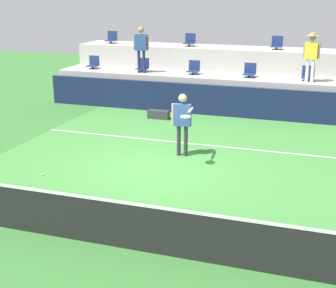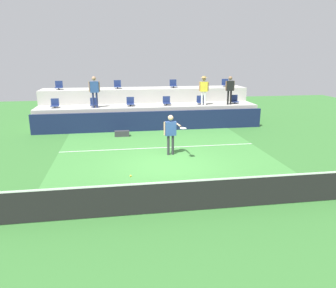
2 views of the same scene
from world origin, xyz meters
name	(u,v)px [view 1 (image 1 of 2)]	position (x,y,z in m)	size (l,w,h in m)	color
ground_plane	(155,169)	(0.00, 0.00, 0.00)	(40.00, 40.00, 0.00)	#336B2D
court_inner_paint	(168,157)	(0.00, 1.00, 0.00)	(9.00, 10.00, 0.01)	#3D7F38
court_service_line	(183,143)	(0.00, 2.40, 0.01)	(9.00, 0.06, 0.00)	white
tennis_net	(79,216)	(0.00, -4.00, 0.50)	(10.48, 0.08, 1.07)	black
sponsor_backboard	(213,100)	(0.00, 6.00, 0.55)	(13.00, 0.16, 1.10)	#141E42
seating_tier_lower	(221,91)	(0.00, 7.30, 0.62)	(13.00, 1.80, 1.25)	#ADAAA3
seating_tier_upper	(231,73)	(0.00, 9.10, 1.05)	(13.00, 1.80, 2.10)	#ADAAA3
stadium_chair_lower_far_left	(93,63)	(-5.35, 7.23, 1.46)	(0.44, 0.40, 0.52)	#2D2D33
stadium_chair_lower_left	(143,66)	(-3.16, 7.23, 1.46)	(0.44, 0.40, 0.52)	#2D2D33
stadium_chair_lower_mid_left	(194,68)	(-1.07, 7.23, 1.46)	(0.44, 0.40, 0.52)	#2D2D33
stadium_chair_lower_mid_right	(250,71)	(1.09, 7.23, 1.46)	(0.44, 0.40, 0.52)	#2D2D33
stadium_chair_lower_right	(308,74)	(3.18, 7.23, 1.46)	(0.44, 0.40, 0.52)	#2D2D33
stadium_chair_upper_far_left	(112,38)	(-5.33, 9.03, 2.31)	(0.44, 0.40, 0.52)	#2D2D33
stadium_chair_upper_left	(190,41)	(-1.77, 9.03, 2.31)	(0.44, 0.40, 0.52)	#2D2D33
stadium_chair_upper_right	(277,44)	(1.80, 9.03, 2.31)	(0.44, 0.40, 0.52)	#2D2D33
tennis_player	(182,119)	(0.33, 1.23, 1.07)	(0.80, 1.19, 1.73)	#2D2D33
spectator_in_grey	(141,45)	(-3.08, 6.85, 2.32)	(0.61, 0.26, 1.76)	navy
spectator_with_hat	(311,52)	(3.25, 6.85, 2.29)	(0.58, 0.45, 1.70)	white
tennis_ball	(43,175)	(-1.57, -2.68, 0.63)	(0.07, 0.07, 0.07)	#CCE033
equipment_bag	(159,115)	(-1.67, 4.89, 0.15)	(0.76, 0.28, 0.30)	#333338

